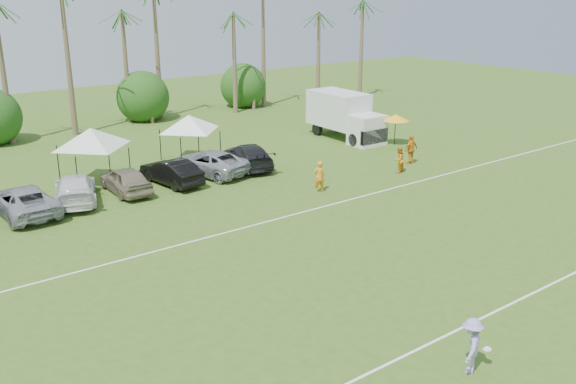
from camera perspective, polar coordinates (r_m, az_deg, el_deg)
ground at (r=21.78m, az=20.00°, el=-13.12°), size 120.00×120.00×0.00m
field_lines at (r=26.25m, az=5.29°, el=-6.47°), size 80.00×12.10×0.01m
palm_tree_4 at (r=49.13m, az=-23.33°, el=12.71°), size 2.40×2.40×8.90m
palm_tree_5 at (r=50.23m, az=-18.94°, el=14.29°), size 2.40×2.40×9.90m
palm_tree_6 at (r=51.63m, az=-14.71°, el=15.70°), size 2.40×2.40×10.90m
palm_tree_8 at (r=55.87m, az=-5.80°, el=14.54°), size 2.40×2.40×8.90m
palm_tree_9 at (r=58.61m, az=-1.51°, el=15.64°), size 2.40×2.40×9.90m
palm_tree_10 at (r=61.64m, az=2.41°, el=16.55°), size 2.40×2.40×10.90m
bush_tree_2 at (r=54.10m, az=-12.55°, el=8.02°), size 4.00×4.00×4.00m
bush_tree_3 at (r=58.94m, az=-3.64°, el=9.22°), size 4.00×4.00×4.00m
sideline_player_a at (r=34.89m, az=2.79°, el=1.40°), size 0.73×0.58×1.73m
sideline_player_b at (r=38.95m, az=9.82°, el=2.85°), size 0.88×0.74×1.62m
sideline_player_c at (r=41.06m, az=10.88°, el=3.74°), size 1.09×0.48×1.84m
box_truck at (r=47.06m, az=5.12°, el=6.87°), size 2.67×6.50×3.31m
canopy_tent_left at (r=37.41m, az=-17.17°, el=5.45°), size 4.62×4.62×3.75m
canopy_tent_right at (r=40.99m, az=-8.82°, el=6.78°), size 4.30×4.30×3.48m
market_umbrella at (r=45.59m, az=9.55°, el=6.54°), size 1.94×1.94×2.16m
frisbee_player at (r=19.89m, az=15.99°, el=-12.98°), size 1.30×1.11×1.72m
parked_car_2 at (r=33.98m, az=-22.47°, el=-0.72°), size 2.50×5.26×1.45m
parked_car_3 at (r=35.03m, az=-18.40°, el=0.29°), size 3.58×5.39×1.45m
parked_car_4 at (r=35.82m, az=-14.26°, el=1.05°), size 1.85×4.31×1.45m
parked_car_5 at (r=36.81m, az=-10.34°, el=1.78°), size 2.05×4.55×1.45m
parked_car_6 at (r=38.39m, az=-7.03°, el=2.62°), size 3.63×5.66×1.45m
parked_car_7 at (r=39.68m, az=-3.57°, el=3.24°), size 3.22×5.35×1.45m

